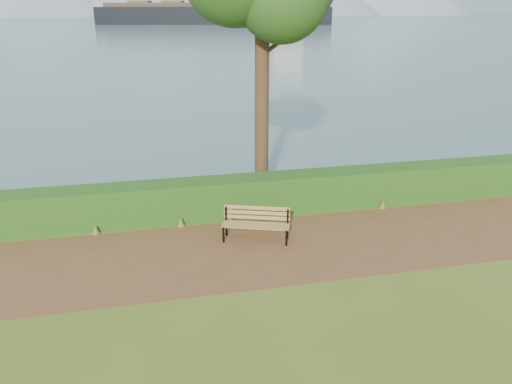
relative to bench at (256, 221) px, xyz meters
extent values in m
plane|color=#49621C|center=(-0.61, -0.89, -0.46)|extent=(140.00, 140.00, 0.00)
cube|color=brown|center=(-0.61, -0.59, -0.46)|extent=(40.00, 3.40, 0.01)
cube|color=#1E4A15|center=(-0.61, 1.71, 0.04)|extent=(32.00, 0.85, 1.00)
cube|color=#435E6C|center=(-0.61, 259.11, -0.46)|extent=(700.00, 510.00, 0.00)
cube|color=black|center=(-0.80, -0.01, -0.26)|extent=(0.06, 0.07, 0.40)
cube|color=black|center=(-0.67, 0.36, -0.08)|extent=(0.06, 0.07, 0.77)
cube|color=black|center=(-0.73, 0.17, -0.09)|extent=(0.20, 0.45, 0.04)
cube|color=black|center=(0.61, -0.51, -0.26)|extent=(0.06, 0.07, 0.40)
cube|color=black|center=(0.74, -0.15, -0.08)|extent=(0.06, 0.07, 0.77)
cube|color=black|center=(0.68, -0.33, -0.09)|extent=(0.20, 0.45, 0.04)
cube|color=olive|center=(-0.08, -0.24, -0.06)|extent=(1.54, 0.61, 0.03)
cube|color=olive|center=(-0.05, -0.13, -0.06)|extent=(1.54, 0.61, 0.03)
cube|color=olive|center=(-0.01, -0.02, -0.06)|extent=(1.54, 0.61, 0.03)
cube|color=olive|center=(0.03, 0.08, -0.06)|extent=(1.54, 0.61, 0.03)
cube|color=olive|center=(0.05, 0.13, 0.05)|extent=(1.52, 0.58, 0.09)
cube|color=olive|center=(0.05, 0.13, 0.17)|extent=(1.52, 0.58, 0.09)
cube|color=olive|center=(0.05, 0.13, 0.29)|extent=(1.52, 0.58, 0.09)
cylinder|color=#3E2919|center=(0.84, 2.99, 3.11)|extent=(0.40, 0.40, 7.14)
cylinder|color=#3E2919|center=(1.29, 2.99, 3.90)|extent=(1.04, 0.12, 0.78)
cylinder|color=#3E2919|center=(0.45, 3.09, 4.39)|extent=(0.81, 0.37, 0.71)
cube|color=black|center=(23.33, 166.30, 1.21)|extent=(78.52, 30.66, 7.79)
cube|color=#46362A|center=(23.33, 166.30, 5.77)|extent=(72.18, 27.97, 1.33)
cube|color=brown|center=(-0.85, 172.32, 6.66)|extent=(8.25, 8.73, 0.89)
cube|color=brown|center=(9.94, 169.63, 6.66)|extent=(8.25, 8.73, 0.89)
cube|color=brown|center=(20.74, 166.95, 6.66)|extent=(8.25, 8.73, 0.89)
cube|color=brown|center=(31.53, 164.26, 6.66)|extent=(8.25, 8.73, 0.89)
camera|label=1|loc=(-2.43, -10.67, 4.80)|focal=35.00mm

